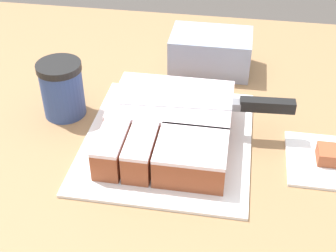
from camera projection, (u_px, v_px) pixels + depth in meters
cake_board at (168, 140)px, 0.90m from camera, size 0.32×0.36×0.01m
cake at (169, 125)px, 0.89m from camera, size 0.23×0.28×0.06m
knife at (247, 105)px, 0.87m from camera, size 0.33×0.04×0.02m
coffee_cup at (62, 89)px, 0.95m from camera, size 0.09×0.09×0.12m
paper_napkin at (328, 161)px, 0.85m from camera, size 0.15×0.15×0.01m
brownie at (330, 155)px, 0.84m from camera, size 0.05×0.05×0.02m
storage_box at (211, 52)px, 1.10m from camera, size 0.19×0.12×0.09m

